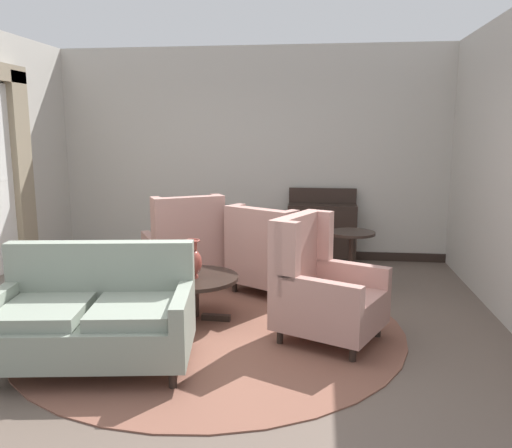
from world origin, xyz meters
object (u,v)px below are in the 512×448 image
object	(u,v)px
settee	(93,318)
sideboard	(322,230)
coffee_table	(193,284)
side_table	(351,256)
porcelain_vase	(193,261)
armchair_near_window	(272,256)
armchair_beside_settee	(322,289)
armchair_back_corner	(184,249)

from	to	relation	value
settee	sideboard	size ratio (longest dim) A/B	1.57
coffee_table	settee	bearing A→B (deg)	-116.62
coffee_table	settee	distance (m)	1.19
coffee_table	side_table	world-z (taller)	side_table
settee	side_table	world-z (taller)	settee
sideboard	porcelain_vase	bearing A→B (deg)	-116.73
coffee_table	side_table	size ratio (longest dim) A/B	1.24
coffee_table	armchair_near_window	xyz separation A→B (m)	(0.67, 0.96, 0.07)
armchair_beside_settee	armchair_near_window	world-z (taller)	armchair_beside_settee
settee	side_table	bearing A→B (deg)	37.63
side_table	sideboard	world-z (taller)	sideboard
settee	sideboard	bearing A→B (deg)	54.30
coffee_table	sideboard	bearing A→B (deg)	62.61
coffee_table	porcelain_vase	world-z (taller)	porcelain_vase
armchair_back_corner	side_table	world-z (taller)	armchair_back_corner
coffee_table	armchair_near_window	size ratio (longest dim) A/B	0.76
settee	armchair_beside_settee	world-z (taller)	armchair_beside_settee
settee	side_table	size ratio (longest dim) A/B	2.33
side_table	coffee_table	bearing A→B (deg)	-144.38
coffee_table	armchair_near_window	bearing A→B (deg)	54.96
armchair_back_corner	armchair_beside_settee	xyz separation A→B (m)	(1.61, -1.42, 0.01)
porcelain_vase	settee	size ratio (longest dim) A/B	0.23
armchair_beside_settee	armchair_near_window	bearing A→B (deg)	48.73
armchair_beside_settee	side_table	world-z (taller)	armchair_beside_settee
armchair_back_corner	settee	bearing A→B (deg)	56.36
coffee_table	side_table	xyz separation A→B (m)	(1.56, 1.12, 0.06)
porcelain_vase	armchair_near_window	bearing A→B (deg)	56.64
armchair_back_corner	side_table	bearing A→B (deg)	150.67
armchair_near_window	side_table	xyz separation A→B (m)	(0.89, 0.16, -0.01)
coffee_table	armchair_back_corner	bearing A→B (deg)	108.97
coffee_table	armchair_beside_settee	distance (m)	1.27
side_table	settee	bearing A→B (deg)	-133.83
porcelain_vase	armchair_back_corner	xyz separation A→B (m)	(-0.39, 1.15, -0.16)
sideboard	armchair_back_corner	bearing A→B (deg)	-141.86
porcelain_vase	armchair_beside_settee	size ratio (longest dim) A/B	0.34
coffee_table	settee	size ratio (longest dim) A/B	0.53
armchair_near_window	sideboard	xyz separation A→B (m)	(0.56, 1.42, 0.05)
coffee_table	side_table	bearing A→B (deg)	35.62
settee	sideboard	world-z (taller)	sideboard
armchair_near_window	armchair_beside_settee	bearing A→B (deg)	144.62
armchair_beside_settee	armchair_near_window	size ratio (longest dim) A/B	0.96
armchair_back_corner	side_table	distance (m)	1.94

